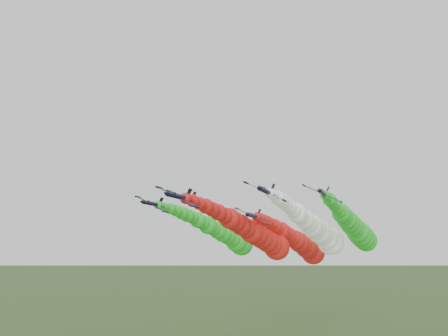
# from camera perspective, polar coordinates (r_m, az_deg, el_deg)

# --- Properties ---
(jet_lead) EXTENTS (12.53, 59.59, 14.02)m
(jet_lead) POSITION_cam_1_polar(r_m,az_deg,el_deg) (111.99, 4.13, -8.61)
(jet_lead) COLOR black
(jet_lead) RESTS_ON ground
(jet_inner_left) EXTENTS (12.49, 59.55, 13.98)m
(jet_inner_left) POSITION_cam_1_polar(r_m,az_deg,el_deg) (128.16, 3.67, -8.28)
(jet_inner_left) COLOR black
(jet_inner_left) RESTS_ON ground
(jet_inner_right) EXTENTS (12.77, 59.83, 14.26)m
(jet_inner_right) POSITION_cam_1_polar(r_m,az_deg,el_deg) (119.91, 11.99, -7.89)
(jet_inner_right) COLOR black
(jet_inner_right) RESTS_ON ground
(jet_outer_left) EXTENTS (12.88, 59.94, 14.37)m
(jet_outer_left) POSITION_cam_1_polar(r_m,az_deg,el_deg) (138.16, -0.03, -8.64)
(jet_outer_left) COLOR black
(jet_outer_left) RESTS_ON ground
(jet_outer_right) EXTENTS (12.33, 59.39, 13.82)m
(jet_outer_right) POSITION_cam_1_polar(r_m,az_deg,el_deg) (129.98, 16.74, -7.58)
(jet_outer_right) COLOR black
(jet_outer_right) RESTS_ON ground
(jet_trail) EXTENTS (12.89, 59.95, 14.38)m
(jet_trail) POSITION_cam_1_polar(r_m,az_deg,el_deg) (139.56, 9.90, -9.66)
(jet_trail) COLOR black
(jet_trail) RESTS_ON ground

